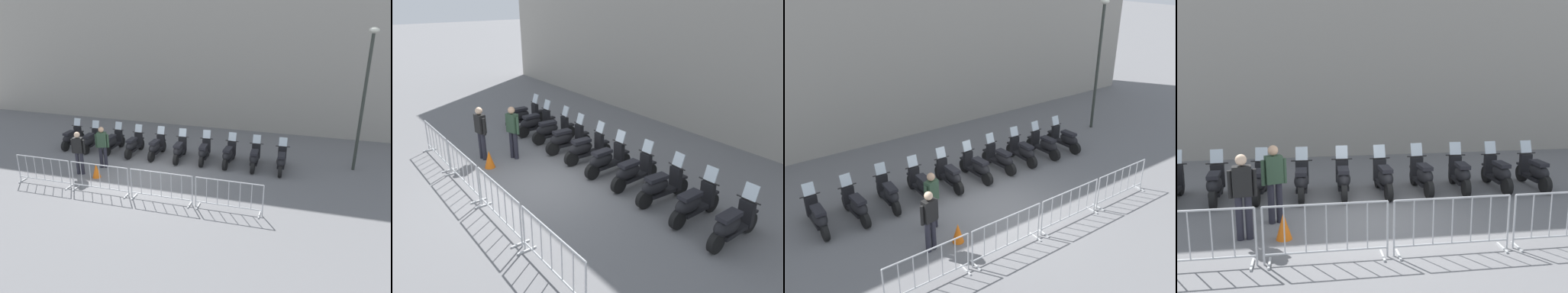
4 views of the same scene
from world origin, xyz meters
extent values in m
plane|color=slate|center=(0.00, 0.00, 0.00)|extent=(120.00, 120.00, 0.00)
cylinder|color=black|center=(-4.89, 2.51, 0.24)|extent=(0.16, 0.48, 0.48)
cylinder|color=black|center=(-4.84, 1.27, 0.24)|extent=(0.16, 0.48, 0.48)
cube|color=black|center=(-4.86, 1.89, 0.28)|extent=(0.31, 0.88, 0.10)
ellipsoid|color=black|center=(-4.86, 1.62, 0.52)|extent=(0.39, 0.85, 0.40)
cube|color=black|center=(-4.86, 1.65, 0.74)|extent=(0.30, 0.61, 0.10)
cube|color=black|center=(-4.88, 2.33, 0.55)|extent=(0.34, 0.15, 0.60)
cylinder|color=black|center=(-4.88, 2.33, 0.88)|extent=(0.56, 0.06, 0.04)
cube|color=silver|center=(-4.88, 2.38, 1.06)|extent=(0.32, 0.15, 0.35)
cube|color=black|center=(-4.89, 2.51, 0.51)|extent=(0.21, 0.33, 0.06)
cylinder|color=black|center=(-3.86, 2.47, 0.24)|extent=(0.19, 0.49, 0.48)
cylinder|color=black|center=(-3.74, 1.23, 0.24)|extent=(0.19, 0.49, 0.48)
cube|color=black|center=(-3.80, 1.85, 0.28)|extent=(0.36, 0.89, 0.10)
ellipsoid|color=black|center=(-3.77, 1.57, 0.52)|extent=(0.44, 0.87, 0.40)
cube|color=black|center=(-3.77, 1.60, 0.74)|extent=(0.34, 0.62, 0.10)
cube|color=black|center=(-3.84, 2.28, 0.55)|extent=(0.35, 0.17, 0.60)
cylinder|color=black|center=(-3.84, 2.28, 0.88)|extent=(0.56, 0.09, 0.04)
cube|color=silver|center=(-3.84, 2.33, 1.06)|extent=(0.33, 0.17, 0.35)
cube|color=black|center=(-3.86, 2.47, 0.51)|extent=(0.23, 0.34, 0.06)
cylinder|color=black|center=(-2.72, 2.61, 0.24)|extent=(0.15, 0.48, 0.48)
cylinder|color=black|center=(-2.75, 1.37, 0.24)|extent=(0.15, 0.48, 0.48)
cube|color=black|center=(-2.74, 1.99, 0.28)|extent=(0.30, 0.87, 0.10)
ellipsoid|color=black|center=(-2.74, 1.71, 0.52)|extent=(0.38, 0.85, 0.40)
cube|color=black|center=(-2.74, 1.74, 0.74)|extent=(0.29, 0.61, 0.10)
cube|color=black|center=(-2.73, 2.42, 0.55)|extent=(0.34, 0.15, 0.60)
cylinder|color=black|center=(-2.73, 2.42, 0.88)|extent=(0.56, 0.05, 0.04)
cube|color=silver|center=(-2.73, 2.47, 1.06)|extent=(0.32, 0.15, 0.35)
cube|color=black|center=(-2.72, 2.61, 0.51)|extent=(0.21, 0.32, 0.06)
cylinder|color=black|center=(-1.68, 2.55, 0.24)|extent=(0.15, 0.48, 0.48)
cylinder|color=black|center=(-1.66, 1.31, 0.24)|extent=(0.15, 0.48, 0.48)
cube|color=black|center=(-1.67, 1.93, 0.28)|extent=(0.29, 0.87, 0.10)
ellipsoid|color=black|center=(-1.67, 1.65, 0.52)|extent=(0.37, 0.84, 0.40)
cube|color=black|center=(-1.67, 1.68, 0.74)|extent=(0.29, 0.60, 0.10)
cube|color=black|center=(-1.68, 2.36, 0.55)|extent=(0.34, 0.14, 0.60)
cylinder|color=black|center=(-1.68, 2.36, 0.88)|extent=(0.56, 0.04, 0.04)
cube|color=silver|center=(-1.68, 2.41, 1.06)|extent=(0.32, 0.14, 0.35)
cube|color=black|center=(-1.68, 2.55, 0.51)|extent=(0.20, 0.32, 0.06)
cylinder|color=black|center=(-0.61, 2.61, 0.24)|extent=(0.14, 0.48, 0.48)
cylinder|color=black|center=(-0.60, 1.37, 0.24)|extent=(0.14, 0.48, 0.48)
cube|color=black|center=(-0.61, 1.99, 0.28)|extent=(0.28, 0.87, 0.10)
ellipsoid|color=black|center=(-0.61, 1.71, 0.52)|extent=(0.36, 0.84, 0.40)
cube|color=black|center=(-0.61, 1.74, 0.74)|extent=(0.28, 0.60, 0.10)
cube|color=black|center=(-0.61, 2.42, 0.55)|extent=(0.34, 0.14, 0.60)
cylinder|color=black|center=(-0.61, 2.42, 0.88)|extent=(0.56, 0.04, 0.04)
cube|color=silver|center=(-0.61, 2.47, 1.06)|extent=(0.32, 0.14, 0.35)
cube|color=black|center=(-0.61, 2.61, 0.51)|extent=(0.20, 0.32, 0.06)
cylinder|color=black|center=(0.40, 2.61, 0.24)|extent=(0.18, 0.49, 0.48)
cylinder|color=black|center=(0.51, 1.37, 0.24)|extent=(0.18, 0.49, 0.48)
cube|color=black|center=(0.46, 1.99, 0.28)|extent=(0.36, 0.89, 0.10)
ellipsoid|color=black|center=(0.48, 1.71, 0.52)|extent=(0.43, 0.87, 0.40)
cube|color=black|center=(0.48, 1.74, 0.74)|extent=(0.33, 0.62, 0.10)
cube|color=black|center=(0.42, 2.42, 0.55)|extent=(0.35, 0.17, 0.60)
cylinder|color=black|center=(0.42, 2.42, 0.88)|extent=(0.56, 0.09, 0.04)
cube|color=silver|center=(0.41, 2.47, 1.06)|extent=(0.33, 0.17, 0.35)
cube|color=black|center=(0.40, 2.61, 0.51)|extent=(0.23, 0.34, 0.06)
cylinder|color=black|center=(1.46, 2.72, 0.24)|extent=(0.19, 0.49, 0.48)
cylinder|color=black|center=(1.58, 1.49, 0.24)|extent=(0.19, 0.49, 0.48)
cube|color=black|center=(1.52, 2.11, 0.28)|extent=(0.36, 0.89, 0.10)
ellipsoid|color=black|center=(1.55, 1.83, 0.52)|extent=(0.44, 0.87, 0.40)
cube|color=black|center=(1.54, 1.86, 0.74)|extent=(0.34, 0.62, 0.10)
cube|color=black|center=(1.48, 2.54, 0.55)|extent=(0.35, 0.17, 0.60)
cylinder|color=black|center=(1.48, 2.54, 0.88)|extent=(0.56, 0.09, 0.04)
cube|color=silver|center=(1.47, 2.59, 1.06)|extent=(0.33, 0.17, 0.35)
cube|color=black|center=(1.46, 2.72, 0.51)|extent=(0.23, 0.34, 0.06)
cylinder|color=black|center=(2.59, 2.76, 0.24)|extent=(0.15, 0.48, 0.48)
cylinder|color=black|center=(2.57, 1.52, 0.24)|extent=(0.15, 0.48, 0.48)
cube|color=black|center=(2.58, 2.14, 0.28)|extent=(0.29, 0.87, 0.10)
ellipsoid|color=black|center=(2.58, 1.86, 0.52)|extent=(0.37, 0.85, 0.40)
cube|color=black|center=(2.58, 1.89, 0.74)|extent=(0.29, 0.60, 0.10)
cube|color=black|center=(2.59, 2.57, 0.55)|extent=(0.34, 0.15, 0.60)
cylinder|color=black|center=(2.59, 2.57, 0.88)|extent=(0.56, 0.04, 0.04)
cube|color=silver|center=(2.59, 2.62, 1.06)|extent=(0.32, 0.14, 0.35)
cube|color=black|center=(2.59, 2.76, 0.51)|extent=(0.20, 0.32, 0.06)
cylinder|color=black|center=(3.61, 2.76, 0.24)|extent=(0.17, 0.49, 0.48)
cylinder|color=black|center=(3.69, 1.53, 0.24)|extent=(0.17, 0.49, 0.48)
cube|color=black|center=(3.65, 2.14, 0.28)|extent=(0.34, 0.88, 0.10)
ellipsoid|color=black|center=(3.67, 1.87, 0.52)|extent=(0.41, 0.86, 0.40)
cube|color=black|center=(3.66, 1.90, 0.74)|extent=(0.32, 0.62, 0.10)
cube|color=black|center=(3.62, 2.58, 0.55)|extent=(0.35, 0.16, 0.60)
cylinder|color=black|center=(3.62, 2.58, 0.88)|extent=(0.56, 0.07, 0.04)
cube|color=silver|center=(3.62, 2.63, 1.06)|extent=(0.33, 0.16, 0.35)
cube|color=black|center=(3.61, 2.76, 0.51)|extent=(0.22, 0.33, 0.06)
cylinder|color=black|center=(4.67, 2.77, 0.24)|extent=(0.17, 0.49, 0.48)
cylinder|color=black|center=(4.75, 1.53, 0.24)|extent=(0.17, 0.49, 0.48)
cube|color=black|center=(4.71, 2.15, 0.28)|extent=(0.34, 0.88, 0.10)
ellipsoid|color=black|center=(4.73, 1.87, 0.52)|extent=(0.42, 0.86, 0.40)
cube|color=black|center=(4.73, 1.90, 0.74)|extent=(0.32, 0.62, 0.10)
cube|color=black|center=(4.68, 2.58, 0.55)|extent=(0.35, 0.16, 0.60)
cylinder|color=black|center=(4.68, 2.58, 0.88)|extent=(0.56, 0.07, 0.04)
cube|color=silver|center=(4.68, 2.63, 1.06)|extent=(0.33, 0.16, 0.35)
cube|color=black|center=(4.67, 2.77, 0.51)|extent=(0.22, 0.33, 0.06)
cube|color=#B2B5B7|center=(-2.37, -1.88, 0.02)|extent=(0.06, 0.44, 0.04)
cylinder|color=#B2B5B7|center=(-4.46, -1.96, 0.53)|extent=(0.04, 0.04, 1.05)
cylinder|color=#B2B5B7|center=(-2.29, -1.88, 0.53)|extent=(0.04, 0.04, 1.05)
cylinder|color=#B2B5B7|center=(-3.38, -1.92, 1.05)|extent=(2.18, 0.12, 0.04)
cylinder|color=#B2B5B7|center=(-3.38, -1.92, 0.18)|extent=(2.18, 0.12, 0.04)
cylinder|color=#B2B5B7|center=(-4.10, -1.95, 0.61)|extent=(0.02, 0.02, 0.87)
cylinder|color=#B2B5B7|center=(-3.74, -1.93, 0.61)|extent=(0.02, 0.02, 0.87)
cylinder|color=#B2B5B7|center=(-3.38, -1.92, 0.61)|extent=(0.02, 0.02, 0.87)
cylinder|color=#B2B5B7|center=(-3.01, -1.91, 0.61)|extent=(0.02, 0.02, 0.87)
cylinder|color=#B2B5B7|center=(-2.65, -1.89, 0.61)|extent=(0.02, 0.02, 0.87)
cube|color=#B2B5B7|center=(-2.08, -1.87, 0.02)|extent=(0.06, 0.44, 0.04)
cube|color=#B2B5B7|center=(-0.08, -1.80, 0.02)|extent=(0.06, 0.44, 0.04)
cylinder|color=#B2B5B7|center=(-2.17, -1.87, 0.53)|extent=(0.04, 0.04, 1.05)
cylinder|color=#B2B5B7|center=(0.01, -1.79, 0.53)|extent=(0.04, 0.04, 1.05)
cylinder|color=#B2B5B7|center=(-1.08, -1.83, 1.05)|extent=(2.18, 0.12, 0.04)
cylinder|color=#B2B5B7|center=(-1.08, -1.83, 0.18)|extent=(2.18, 0.12, 0.04)
cylinder|color=#B2B5B7|center=(-1.81, -1.86, 0.61)|extent=(0.02, 0.02, 0.87)
cylinder|color=#B2B5B7|center=(-1.44, -1.85, 0.61)|extent=(0.02, 0.02, 0.87)
cylinder|color=#B2B5B7|center=(-1.08, -1.83, 0.61)|extent=(0.02, 0.02, 0.87)
cylinder|color=#B2B5B7|center=(-0.72, -1.82, 0.61)|extent=(0.02, 0.02, 0.87)
cylinder|color=#B2B5B7|center=(-0.36, -1.81, 0.61)|extent=(0.02, 0.02, 0.87)
cube|color=#B2B5B7|center=(0.21, -1.78, 0.02)|extent=(0.06, 0.44, 0.04)
cube|color=#B2B5B7|center=(2.22, -1.71, 0.02)|extent=(0.06, 0.44, 0.04)
cylinder|color=#B2B5B7|center=(0.13, -1.79, 0.53)|extent=(0.04, 0.04, 1.05)
cylinder|color=#B2B5B7|center=(2.30, -1.71, 0.53)|extent=(0.04, 0.04, 1.05)
cylinder|color=#B2B5B7|center=(1.21, -1.75, 1.05)|extent=(2.18, 0.12, 0.04)
cylinder|color=#B2B5B7|center=(1.21, -1.75, 0.18)|extent=(2.18, 0.12, 0.04)
cylinder|color=#B2B5B7|center=(0.49, -1.77, 0.61)|extent=(0.02, 0.02, 0.87)
cylinder|color=#B2B5B7|center=(0.85, -1.76, 0.61)|extent=(0.02, 0.02, 0.87)
cylinder|color=#B2B5B7|center=(1.21, -1.75, 0.61)|extent=(0.02, 0.02, 0.87)
cylinder|color=#B2B5B7|center=(1.58, -1.73, 0.61)|extent=(0.02, 0.02, 0.87)
cylinder|color=#B2B5B7|center=(1.94, -1.72, 0.61)|extent=(0.02, 0.02, 0.87)
cube|color=#B2B5B7|center=(2.51, -1.70, 0.02)|extent=(0.06, 0.44, 0.04)
cube|color=#B2B5B7|center=(4.51, -1.62, 0.02)|extent=(0.06, 0.44, 0.04)
cylinder|color=#B2B5B7|center=(2.42, -1.70, 0.53)|extent=(0.04, 0.04, 1.05)
cylinder|color=#B2B5B7|center=(4.60, -1.62, 0.53)|extent=(0.04, 0.04, 1.05)
cylinder|color=#B2B5B7|center=(3.51, -1.66, 1.05)|extent=(2.18, 0.12, 0.04)
cylinder|color=#B2B5B7|center=(3.51, -1.66, 0.18)|extent=(2.18, 0.12, 0.04)
cylinder|color=#B2B5B7|center=(2.78, -1.69, 0.61)|extent=(0.02, 0.02, 0.87)
cylinder|color=#B2B5B7|center=(3.15, -1.67, 0.61)|extent=(0.02, 0.02, 0.87)
cylinder|color=#B2B5B7|center=(3.51, -1.66, 0.61)|extent=(0.02, 0.02, 0.87)
cylinder|color=#B2B5B7|center=(3.87, -1.65, 0.61)|extent=(0.02, 0.02, 0.87)
cylinder|color=#B2B5B7|center=(4.23, -1.63, 0.61)|extent=(0.02, 0.02, 0.87)
cylinder|color=#2D332D|center=(7.47, 3.20, 2.64)|extent=(0.12, 0.12, 5.29)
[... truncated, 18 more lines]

